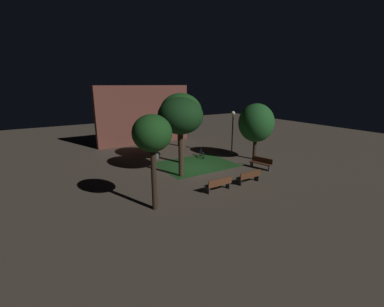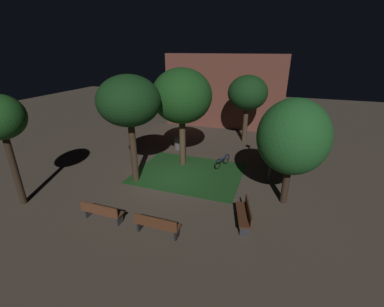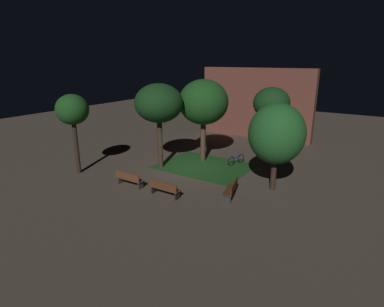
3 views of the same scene
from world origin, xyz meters
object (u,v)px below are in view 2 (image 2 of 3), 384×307
Objects in this scene: tree_near_wall at (0,119)px; bench_lawn_edge at (157,224)px; tree_right_canopy at (182,97)px; bicycle at (222,161)px; bench_path_side at (101,211)px; bench_near_trees at (245,214)px; tree_left_canopy at (248,93)px; trash_bin at (178,143)px; tree_tall_center at (293,137)px; lamp_post_path_center at (274,131)px; tree_back_left at (129,102)px.

bench_lawn_edge is at bearing 0.72° from tree_near_wall.
bicycle is at bearing 11.14° from tree_right_canopy.
tree_near_wall is at bearing -179.28° from bench_lawn_edge.
tree_right_canopy is at bearing 80.71° from bench_path_side.
tree_left_canopy reaches higher than bench_near_trees.
bench_lawn_edge is 7.14m from bicycle.
tree_tall_center is at bearing -32.91° from trash_bin.
bench_near_trees is at bearing -98.81° from lamp_post_path_center.
tree_tall_center is (6.12, -2.49, -0.98)m from tree_right_canopy.
tree_right_canopy is at bearing -168.86° from bicycle.
trash_bin is (4.19, 9.00, -3.63)m from tree_near_wall.
bench_path_side is 5.41m from tree_back_left.
bench_lawn_edge is (2.58, -0.00, 0.00)m from bench_path_side.
bench_near_trees is 5.67m from bicycle.
tree_tall_center is 5.52× the size of trash_bin.
bench_path_side is 8.74m from tree_tall_center.
trash_bin is (0.38, 5.19, -3.91)m from tree_back_left.
tree_left_canopy is 1.02× the size of tree_tall_center.
lamp_post_path_center is (2.31, -6.02, -0.88)m from tree_left_canopy.
trash_bin is at bearing -142.20° from tree_left_canopy.
trash_bin is (-5.92, 7.07, -0.03)m from bench_near_trees.
bench_lawn_edge is 0.36× the size of tree_left_canopy.
bicycle is at bearing 82.44° from bench_lawn_edge.
tree_back_left is 1.15× the size of tree_tall_center.
bench_near_trees is at bearing 17.95° from bench_path_side.
lamp_post_path_center reaches higher than bench_lawn_edge.
tree_left_canopy is at bearing 111.01° from lamp_post_path_center.
lamp_post_path_center is at bearing 111.38° from tree_tall_center.
tree_back_left reaches higher than tree_left_canopy.
tree_back_left is 1.37× the size of lamp_post_path_center.
tree_back_left is 6.67m from bicycle.
tree_left_canopy is 0.99× the size of tree_near_wall.
tree_left_canopy reaches higher than bench_path_side.
tree_right_canopy is 1.03× the size of tree_back_left.
lamp_post_path_center reaches higher than bench_near_trees.
tree_tall_center is (7.81, 0.38, -1.10)m from tree_back_left.
bench_near_trees is (3.11, 1.85, 0.00)m from bench_lawn_edge.
bicycle is at bearing -26.11° from trash_bin.
bicycle is at bearing 39.11° from tree_back_left.
bench_path_side is 1.17× the size of bicycle.
tree_back_left is 6.34× the size of trash_bin.
bench_path_side is 7.91m from bicycle.
bench_path_side is 2.01× the size of trash_bin.
bicycle is (-0.54, -5.17, -3.40)m from tree_left_canopy.
bench_near_trees is at bearing -16.58° from tree_back_left.
tree_left_canopy reaches higher than trash_bin.
bench_near_trees is (5.70, 1.85, 0.00)m from bench_path_side.
bench_lawn_edge is at bearing -0.00° from bench_path_side.
tree_near_wall reaches higher than tree_left_canopy.
bench_path_side is at bearing -162.05° from bench_near_trees.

